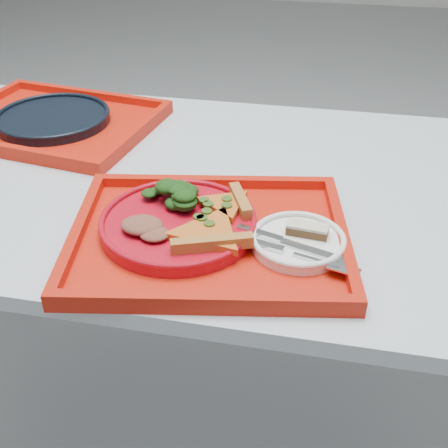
% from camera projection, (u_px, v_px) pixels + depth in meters
% --- Properties ---
extents(ground, '(10.00, 10.00, 0.00)m').
position_uv_depth(ground, '(209.00, 418.00, 1.53)').
color(ground, '#919599').
rests_on(ground, ground).
extents(table, '(1.60, 0.80, 0.75)m').
position_uv_depth(table, '(204.00, 210.00, 1.15)').
color(table, '#B4BFCA').
rests_on(table, ground).
extents(tray_main, '(0.50, 0.42, 0.01)m').
position_uv_depth(tray_main, '(209.00, 240.00, 0.93)').
color(tray_main, '#BA1909').
rests_on(tray_main, table).
extents(tray_far, '(0.50, 0.41, 0.01)m').
position_uv_depth(tray_far, '(54.00, 125.00, 1.31)').
color(tray_far, '#BA1909').
rests_on(tray_far, table).
extents(dinner_plate, '(0.26, 0.26, 0.02)m').
position_uv_depth(dinner_plate, '(178.00, 225.00, 0.93)').
color(dinner_plate, '#AE0B1A').
rests_on(dinner_plate, tray_main).
extents(side_plate, '(0.15, 0.15, 0.01)m').
position_uv_depth(side_plate, '(298.00, 243.00, 0.90)').
color(side_plate, white).
rests_on(side_plate, tray_main).
extents(navy_plate, '(0.26, 0.26, 0.02)m').
position_uv_depth(navy_plate, '(53.00, 119.00, 1.30)').
color(navy_plate, black).
rests_on(navy_plate, tray_far).
extents(pizza_slice_a, '(0.17, 0.18, 0.02)m').
position_uv_depth(pizza_slice_a, '(209.00, 230.00, 0.89)').
color(pizza_slice_a, orange).
rests_on(pizza_slice_a, dinner_plate).
extents(pizza_slice_b, '(0.14, 0.13, 0.02)m').
position_uv_depth(pizza_slice_b, '(225.00, 203.00, 0.96)').
color(pizza_slice_b, orange).
rests_on(pizza_slice_b, dinner_plate).
extents(salad_heap, '(0.10, 0.09, 0.05)m').
position_uv_depth(salad_heap, '(167.00, 190.00, 0.97)').
color(salad_heap, black).
rests_on(salad_heap, dinner_plate).
extents(meat_portion, '(0.07, 0.06, 0.02)m').
position_uv_depth(meat_portion, '(142.00, 225.00, 0.90)').
color(meat_portion, brown).
rests_on(meat_portion, dinner_plate).
extents(dessert_bar, '(0.07, 0.03, 0.02)m').
position_uv_depth(dessert_bar, '(307.00, 229.00, 0.90)').
color(dessert_bar, '#462617').
rests_on(dessert_bar, side_plate).
extents(knife, '(0.18, 0.07, 0.01)m').
position_uv_depth(knife, '(291.00, 243.00, 0.88)').
color(knife, silver).
rests_on(knife, side_plate).
extents(fork, '(0.18, 0.07, 0.01)m').
position_uv_depth(fork, '(292.00, 253.00, 0.86)').
color(fork, silver).
rests_on(fork, side_plate).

